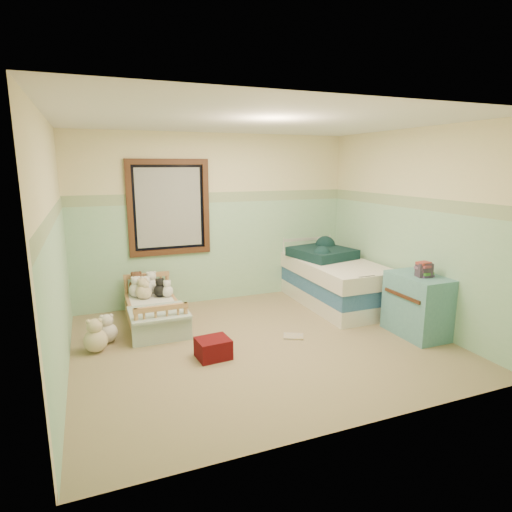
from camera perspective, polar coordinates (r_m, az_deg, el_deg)
name	(u,v)px	position (r m, az deg, el deg)	size (l,w,h in m)	color
floor	(261,343)	(5.10, 0.73, -11.63)	(4.20, 3.60, 0.02)	#8F7B59
ceiling	(262,120)	(4.69, 0.82, 17.81)	(4.20, 3.60, 0.02)	silver
wall_back	(216,219)	(6.42, -5.39, 4.95)	(4.20, 0.04, 2.50)	beige
wall_front	(356,276)	(3.18, 13.22, -2.65)	(4.20, 0.04, 2.50)	beige
wall_left	(54,252)	(4.40, -25.41, 0.54)	(0.04, 3.60, 2.50)	beige
wall_right	(412,228)	(5.86, 20.16, 3.58)	(0.04, 3.60, 2.50)	beige
wainscot_mint	(217,252)	(6.49, -5.26, 0.55)	(4.20, 0.01, 1.50)	#8FC196
border_strip	(216,197)	(6.37, -5.41, 7.84)	(4.20, 0.01, 0.15)	#4B6D4A
window_frame	(169,208)	(6.20, -11.57, 6.37)	(1.16, 0.06, 1.36)	#442012
window_blinds	(169,208)	(6.21, -11.59, 6.38)	(0.92, 0.01, 1.12)	#B4B5B0
toddler_bed_frame	(155,319)	(5.76, -13.44, -8.17)	(0.63, 1.27, 0.16)	#A7673B
toddler_mattress	(154,308)	(5.71, -13.51, -6.83)	(0.58, 1.21, 0.12)	white
patchwork_quilt	(159,312)	(5.32, -12.92, -7.38)	(0.69, 0.63, 0.03)	#537AAD
plush_bed_brown	(137,287)	(6.12, -15.67, -3.99)	(0.22, 0.22, 0.22)	brown
plush_bed_white	(152,286)	(6.14, -13.81, -3.89)	(0.21, 0.21, 0.21)	white
plush_bed_tan	(143,292)	(5.92, -14.94, -4.65)	(0.19, 0.19, 0.19)	beige
plush_bed_dark	(160,290)	(5.95, -12.73, -4.53)	(0.18, 0.18, 0.18)	black
plush_floor_cream	(108,333)	(5.36, -19.28, -9.69)	(0.23, 0.23, 0.23)	silver
plush_floor_tan	(96,341)	(5.14, -20.69, -10.56)	(0.26, 0.26, 0.26)	beige
twin_bed_frame	(334,297)	(6.50, 10.40, -5.42)	(0.92, 1.84, 0.22)	white
twin_boxspring	(334,283)	(6.43, 10.47, -3.55)	(0.92, 1.84, 0.22)	navy
twin_mattress	(335,268)	(6.38, 10.55, -1.65)	(0.96, 1.88, 0.22)	silver
teal_blanket	(322,253)	(6.56, 8.85, 0.41)	(0.78, 0.83, 0.14)	black
dresser	(417,305)	(5.55, 20.79, -6.19)	(0.47, 0.75, 0.75)	teal
book_stack	(424,270)	(5.39, 21.61, -1.73)	(0.17, 0.13, 0.17)	#502A27
red_pillow	(213,348)	(4.71, -5.76, -12.20)	(0.35, 0.30, 0.22)	#850307
floor_book	(293,336)	(5.26, 5.04, -10.68)	(0.24, 0.18, 0.02)	gold
extra_plush_0	(146,289)	(6.02, -14.53, -4.35)	(0.19, 0.19, 0.19)	white
extra_plush_1	(136,291)	(6.04, -15.76, -4.56)	(0.15, 0.15, 0.15)	black
extra_plush_2	(167,291)	(5.92, -11.80, -4.65)	(0.16, 0.16, 0.16)	white
extra_plush_3	(136,290)	(6.02, -15.76, -4.40)	(0.20, 0.20, 0.20)	white
extra_plush_4	(146,293)	(5.91, -14.59, -4.79)	(0.17, 0.17, 0.17)	beige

